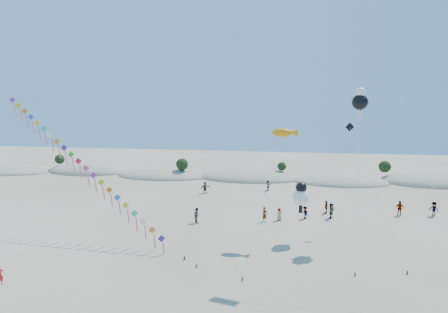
% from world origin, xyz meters
% --- Properties ---
extents(dune_ridge, '(145.30, 11.49, 5.57)m').
position_xyz_m(dune_ridge, '(1.06, 45.14, 0.11)').
color(dune_ridge, gray).
rests_on(dune_ridge, ground).
extents(kite_train, '(23.49, 9.34, 15.25)m').
position_xyz_m(kite_train, '(-15.05, 13.92, 7.69)').
color(kite_train, '#3F2D1E').
rests_on(kite_train, ground).
extents(fish_kite, '(4.46, 10.75, 11.38)m').
position_xyz_m(fish_kite, '(6.12, 16.13, 10.88)').
color(fish_kite, '#3F2D1E').
rests_on(fish_kite, ground).
extents(cartoon_kite_low, '(9.89, 8.55, 6.09)m').
position_xyz_m(cartoon_kite_low, '(7.85, 15.31, 4.75)').
color(cartoon_kite_low, '#3F2D1E').
rests_on(cartoon_kite_low, ground).
extents(cartoon_kite_high, '(2.56, 10.35, 15.42)m').
position_xyz_m(cartoon_kite_high, '(13.48, 17.60, 14.13)').
color(cartoon_kite_high, '#3F2D1E').
rests_on(cartoon_kite_high, ground).
extents(dark_kite, '(3.66, 11.80, 11.76)m').
position_xyz_m(dark_kite, '(14.02, 17.41, 8.13)').
color(dark_kite, '#3F2D1E').
rests_on(dark_kite, ground).
extents(beachgoers, '(31.54, 18.02, 1.87)m').
position_xyz_m(beachgoers, '(8.33, 26.22, 0.87)').
color(beachgoers, slate).
rests_on(beachgoers, ground).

